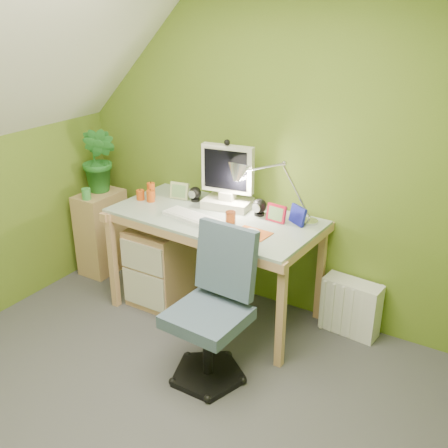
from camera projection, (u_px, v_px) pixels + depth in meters
The scene contains 20 objects.
floor at pixel (130, 426), 2.91m from camera, with size 3.20×3.20×0.01m, color #45454A.
wall_back at pixel (268, 150), 3.69m from camera, with size 3.20×0.01×2.40m, color olive.
desk at pixel (215, 265), 3.82m from camera, with size 1.47×0.73×0.79m, color tan, non-canonical shape.
monitor at pixel (228, 174), 3.71m from camera, with size 0.36×0.21×0.50m, color beige, non-canonical shape.
speaker_left at pixel (195, 194), 3.90m from camera, with size 0.09×0.09×0.11m, color black, non-canonical shape.
speaker_right at pixel (259, 207), 3.64m from camera, with size 0.10×0.10×0.12m, color black, non-canonical shape.
keyboard at pixel (194, 218), 3.59m from camera, with size 0.47×0.15×0.02m, color white.
mousepad at pixel (252, 233), 3.37m from camera, with size 0.23×0.16×0.01m, color #C0541E.
mouse at pixel (252, 231), 3.37m from camera, with size 0.10×0.06×0.03m, color white.
amber_tumbler at pixel (231, 218), 3.50m from camera, with size 0.07×0.07×0.09m, color #9C4216.
candle_cluster at pixel (148, 192), 3.94m from camera, with size 0.15×0.13×0.12m, color #D34E12, non-canonical shape.
photo_frame_red at pixel (276, 213), 3.54m from camera, with size 0.14×0.02×0.12m, color red.
photo_frame_blue at pixel (298, 215), 3.50m from camera, with size 0.15×0.02×0.12m, color navy.
photo_frame_green at pixel (179, 191), 3.94m from camera, with size 0.15×0.02×0.13m, color #B8C487.
desk_lamp at pixel (286, 177), 3.47m from camera, with size 0.57×0.24×0.61m, color silver, non-canonical shape.
side_ledge at pixel (102, 232), 4.46m from camera, with size 0.26×0.40×0.70m, color tan.
potted_plant at pixel (99, 160), 4.25m from camera, with size 0.30×0.24×0.55m, color #246D27.
green_cup at pixel (86, 194), 4.17m from camera, with size 0.07×0.07×0.09m, color green.
task_chair at pixel (207, 316), 3.10m from camera, with size 0.49×0.49×0.89m, color #40536A, non-canonical shape.
radiator at pixel (351, 307), 3.65m from camera, with size 0.40×0.16×0.40m, color white.
Camera 1 is at (1.61, -1.63, 2.17)m, focal length 42.00 mm.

